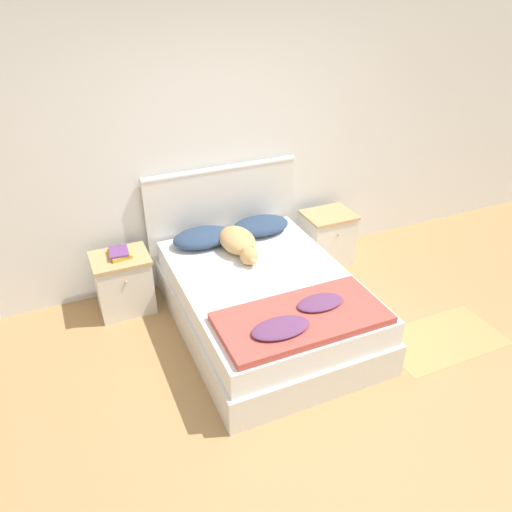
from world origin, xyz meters
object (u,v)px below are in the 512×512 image
(bed, at_px, (265,303))
(pillow_left, at_px, (203,237))
(pillow_right, at_px, (261,226))
(dog, at_px, (239,242))
(nightstand_right, at_px, (327,237))
(book_stack, at_px, (119,253))
(nightstand_left, at_px, (124,283))

(bed, distance_m, pillow_left, 0.86)
(pillow_right, height_order, dog, dog)
(nightstand_right, height_order, book_stack, book_stack)
(dog, bearing_deg, pillow_left, 135.08)
(bed, height_order, book_stack, book_stack)
(pillow_right, xyz_separation_m, dog, (-0.32, -0.25, 0.02))
(pillow_left, xyz_separation_m, pillow_right, (0.57, 0.00, 0.00))
(pillow_left, bearing_deg, pillow_right, 0.00)
(nightstand_left, distance_m, dog, 1.08)
(pillow_left, relative_size, pillow_right, 1.00)
(nightstand_left, bearing_deg, dog, -14.08)
(nightstand_right, bearing_deg, dog, -166.80)
(nightstand_right, bearing_deg, nightstand_left, 180.00)
(nightstand_right, xyz_separation_m, dog, (-1.07, -0.25, 0.31))
(pillow_right, bearing_deg, dog, -142.04)
(nightstand_left, relative_size, pillow_right, 0.98)
(nightstand_left, xyz_separation_m, book_stack, (0.01, 0.02, 0.30))
(dog, bearing_deg, bed, -85.90)
(nightstand_left, relative_size, nightstand_right, 1.00)
(bed, xyz_separation_m, pillow_right, (0.29, 0.74, 0.32))
(pillow_left, bearing_deg, dog, -44.92)
(nightstand_right, bearing_deg, pillow_right, -179.90)
(nightstand_left, height_order, pillow_right, pillow_right)
(bed, bearing_deg, nightstand_left, 144.56)
(bed, height_order, pillow_left, pillow_left)
(nightstand_right, distance_m, dog, 1.15)
(book_stack, bearing_deg, dog, -15.06)
(bed, xyz_separation_m, dog, (-0.03, 0.49, 0.34))
(nightstand_right, height_order, pillow_left, pillow_left)
(pillow_right, xyz_separation_m, book_stack, (-1.32, 0.02, 0.00))
(bed, xyz_separation_m, nightstand_right, (1.04, 0.74, 0.03))
(nightstand_right, bearing_deg, book_stack, 179.54)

